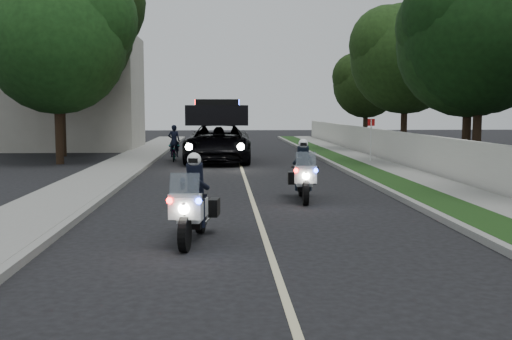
# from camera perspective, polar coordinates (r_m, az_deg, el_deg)

# --- Properties ---
(ground) EXTENTS (120.00, 120.00, 0.00)m
(ground) POSITION_cam_1_polar(r_m,az_deg,el_deg) (11.96, 0.76, -6.24)
(ground) COLOR black
(ground) RESTS_ON ground
(curb_right) EXTENTS (0.20, 60.00, 0.15)m
(curb_right) POSITION_cam_1_polar(r_m,az_deg,el_deg) (22.35, 9.48, -0.48)
(curb_right) COLOR gray
(curb_right) RESTS_ON ground
(grass_verge) EXTENTS (1.20, 60.00, 0.16)m
(grass_verge) POSITION_cam_1_polar(r_m,az_deg,el_deg) (22.51, 11.22, -0.46)
(grass_verge) COLOR #193814
(grass_verge) RESTS_ON ground
(sidewalk_right) EXTENTS (1.40, 60.00, 0.16)m
(sidewalk_right) POSITION_cam_1_polar(r_m,az_deg,el_deg) (22.87, 14.37, -0.43)
(sidewalk_right) COLOR gray
(sidewalk_right) RESTS_ON ground
(property_wall) EXTENTS (0.22, 60.00, 1.50)m
(property_wall) POSITION_cam_1_polar(r_m,az_deg,el_deg) (23.13, 16.78, 1.24)
(property_wall) COLOR beige
(property_wall) RESTS_ON ground
(curb_left) EXTENTS (0.20, 60.00, 0.15)m
(curb_left) POSITION_cam_1_polar(r_m,az_deg,el_deg) (22.04, -11.80, -0.61)
(curb_left) COLOR gray
(curb_left) RESTS_ON ground
(sidewalk_left) EXTENTS (2.00, 60.00, 0.16)m
(sidewalk_left) POSITION_cam_1_polar(r_m,az_deg,el_deg) (22.23, -14.60, -0.61)
(sidewalk_left) COLOR gray
(sidewalk_left) RESTS_ON ground
(building_far) EXTENTS (8.00, 6.00, 7.00)m
(building_far) POSITION_cam_1_polar(r_m,az_deg,el_deg) (38.78, -17.09, 7.05)
(building_far) COLOR #A8A396
(building_far) RESTS_ON ground
(lane_marking) EXTENTS (0.12, 50.00, 0.01)m
(lane_marking) POSITION_cam_1_polar(r_m,az_deg,el_deg) (21.82, -1.08, -0.74)
(lane_marking) COLOR #BFB78C
(lane_marking) RESTS_ON ground
(police_moto_left) EXTENTS (0.96, 2.06, 1.69)m
(police_moto_left) POSITION_cam_1_polar(r_m,az_deg,el_deg) (11.47, -5.98, -6.79)
(police_moto_left) COLOR silver
(police_moto_left) RESTS_ON ground
(police_moto_right) EXTENTS (0.82, 2.04, 1.70)m
(police_moto_right) POSITION_cam_1_polar(r_m,az_deg,el_deg) (16.49, 4.53, -2.91)
(police_moto_right) COLOR silver
(police_moto_right) RESTS_ON ground
(police_suv) EXTENTS (3.20, 6.58, 3.16)m
(police_suv) POSITION_cam_1_polar(r_m,az_deg,el_deg) (28.43, -3.60, 0.78)
(police_suv) COLOR black
(police_suv) RESTS_ON ground
(bicycle) EXTENTS (0.59, 1.56, 0.81)m
(bicycle) POSITION_cam_1_polar(r_m,az_deg,el_deg) (29.15, -7.80, 0.86)
(bicycle) COLOR black
(bicycle) RESTS_ON ground
(cyclist) EXTENTS (0.58, 0.41, 1.55)m
(cyclist) POSITION_cam_1_polar(r_m,az_deg,el_deg) (29.15, -7.80, 0.86)
(cyclist) COLOR black
(cyclist) RESTS_ON ground
(sign_post) EXTENTS (0.40, 0.40, 2.13)m
(sign_post) POSITION_cam_1_polar(r_m,az_deg,el_deg) (27.95, 10.87, 0.60)
(sign_post) COLOR #A50D0B
(sign_post) RESTS_ON ground
(tree_right_b) EXTENTS (7.02, 7.02, 9.97)m
(tree_right_b) POSITION_cam_1_polar(r_m,az_deg,el_deg) (26.75, 19.34, 0.14)
(tree_right_b) COLOR #163612
(tree_right_b) RESTS_ON ground
(tree_right_c) EXTENTS (7.32, 7.32, 10.50)m
(tree_right_c) POSITION_cam_1_polar(r_m,az_deg,el_deg) (26.25, 20.23, 0.01)
(tree_right_c) COLOR black
(tree_right_c) RESTS_ON ground
(tree_right_d) EXTENTS (6.93, 6.93, 10.34)m
(tree_right_d) POSITION_cam_1_polar(r_m,az_deg,el_deg) (35.14, 13.88, 1.58)
(tree_right_d) COLOR #204015
(tree_right_d) RESTS_ON ground
(tree_right_e) EXTENTS (5.93, 5.93, 8.46)m
(tree_right_e) POSITION_cam_1_polar(r_m,az_deg,el_deg) (46.94, 10.37, 2.68)
(tree_right_e) COLOR black
(tree_right_e) RESTS_ON ground
(tree_left_near) EXTENTS (7.10, 7.10, 10.53)m
(tree_left_near) POSITION_cam_1_polar(r_m,az_deg,el_deg) (28.72, -18.20, 0.54)
(tree_left_near) COLOR #183E14
(tree_left_near) RESTS_ON ground
(tree_left_far) EXTENTS (10.07, 10.07, 13.03)m
(tree_left_far) POSITION_cam_1_polar(r_m,az_deg,el_deg) (33.43, -17.93, 1.26)
(tree_left_far) COLOR black
(tree_left_far) RESTS_ON ground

